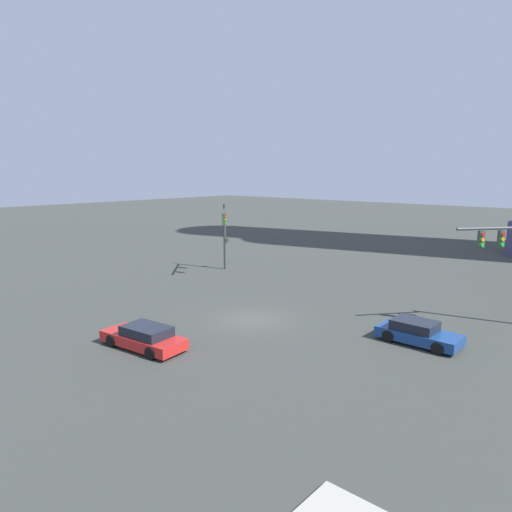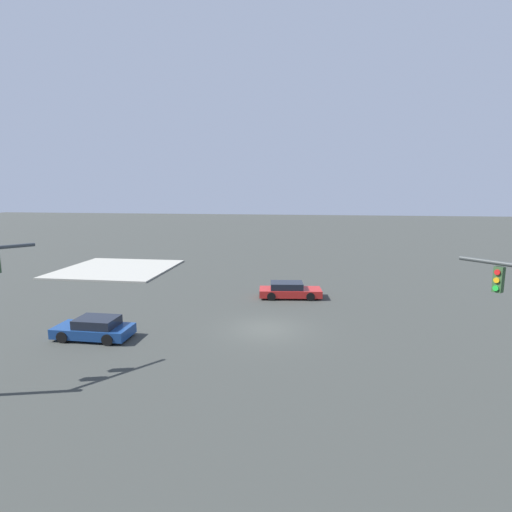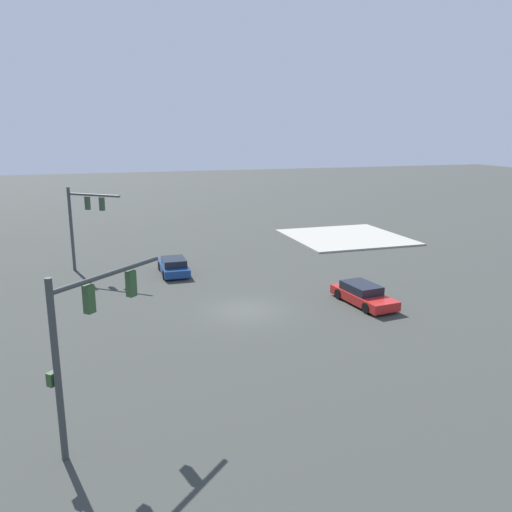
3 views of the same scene
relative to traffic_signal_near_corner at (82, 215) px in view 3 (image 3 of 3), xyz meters
name	(u,v)px [view 3 (image 3 of 3)]	position (x,y,z in m)	size (l,w,h in m)	color
ground_plane	(246,310)	(-11.94, -8.93, -4.25)	(216.46, 216.46, 0.00)	#383B36
sidewalk_corner	(346,237)	(5.43, -24.40, -4.18)	(10.94, 10.80, 0.15)	#A3A195
traffic_signal_near_corner	(82,215)	(0.00, 0.00, 0.00)	(3.00, 3.63, 6.28)	#3C4246
traffic_signal_opposite_side	(84,327)	(-22.91, -0.14, -0.17)	(3.61, 4.02, 6.06)	#373C3B
sedan_car_approaching	(363,295)	(-12.94, -16.06, -3.68)	(4.89, 2.33, 1.21)	red
sedan_car_waiting_far	(174,266)	(-2.60, -6.14, -3.68)	(4.26, 1.96, 1.21)	navy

